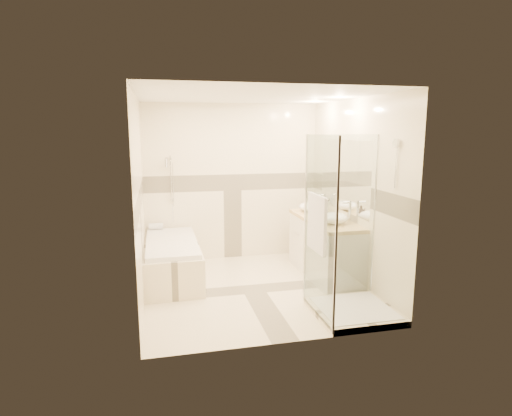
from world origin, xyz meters
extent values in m
cube|color=beige|center=(0.00, 0.00, -0.01)|extent=(2.80, 3.00, 0.01)
cube|color=white|center=(0.00, 0.00, 2.50)|extent=(2.80, 3.00, 0.01)
cube|color=beige|center=(0.00, 1.50, 1.25)|extent=(2.80, 0.01, 2.50)
cube|color=beige|center=(0.00, -1.50, 1.25)|extent=(2.80, 0.01, 2.50)
cube|color=beige|center=(-1.40, 0.00, 1.25)|extent=(0.01, 3.00, 2.50)
cube|color=beige|center=(1.40, 0.00, 1.25)|extent=(0.01, 3.00, 2.50)
cube|color=white|center=(1.39, 0.30, 1.45)|extent=(0.01, 1.60, 1.00)
cylinder|color=silver|center=(-0.97, 1.47, 1.35)|extent=(0.02, 0.02, 0.70)
cube|color=beige|center=(-1.02, 0.65, 0.25)|extent=(0.75, 1.70, 0.50)
cube|color=white|center=(-1.02, 0.65, 0.53)|extent=(0.69, 1.60, 0.06)
ellipsoid|color=white|center=(-1.02, 0.65, 0.48)|extent=(0.56, 1.40, 0.16)
cube|color=white|center=(1.12, 0.30, 0.40)|extent=(0.55, 1.60, 0.80)
cylinder|color=silver|center=(0.83, -0.10, 0.55)|extent=(0.01, 0.24, 0.01)
cylinder|color=silver|center=(0.83, 0.70, 0.55)|extent=(0.01, 0.24, 0.01)
cube|color=#D8B772|center=(1.12, 0.30, 0.83)|extent=(0.57, 1.62, 0.05)
cube|color=beige|center=(0.95, -1.05, 0.04)|extent=(0.90, 0.90, 0.08)
cube|color=white|center=(0.95, -1.05, 0.09)|extent=(0.80, 0.80, 0.01)
cube|color=white|center=(0.51, -1.05, 1.04)|extent=(0.01, 0.90, 2.00)
cube|color=white|center=(0.95, -0.61, 1.04)|extent=(0.90, 0.01, 2.00)
cylinder|color=silver|center=(0.50, -1.50, 1.04)|extent=(0.03, 0.03, 2.00)
cylinder|color=silver|center=(0.50, -0.60, 1.04)|extent=(0.03, 0.03, 2.00)
cylinder|color=silver|center=(1.40, -0.60, 1.04)|extent=(0.03, 0.03, 2.00)
cylinder|color=silver|center=(1.36, -1.05, 1.95)|extent=(0.03, 0.10, 0.10)
cylinder|color=silver|center=(0.47, -1.05, 1.40)|extent=(0.02, 0.60, 0.02)
cube|color=silver|center=(0.47, -1.05, 1.10)|extent=(0.04, 0.48, 0.62)
ellipsoid|color=white|center=(1.10, 0.83, 0.92)|extent=(0.37, 0.37, 0.15)
ellipsoid|color=white|center=(1.10, -0.05, 0.93)|extent=(0.38, 0.38, 0.15)
cylinder|color=silver|center=(1.33, 0.83, 0.98)|extent=(0.03, 0.03, 0.27)
cylinder|color=silver|center=(1.28, 0.83, 1.10)|extent=(0.10, 0.02, 0.02)
cylinder|color=silver|center=(1.33, -0.05, 1.00)|extent=(0.03, 0.03, 0.30)
cylinder|color=silver|center=(1.28, -0.05, 1.13)|extent=(0.11, 0.03, 0.03)
imported|color=black|center=(1.10, 0.18, 0.92)|extent=(0.07, 0.08, 0.14)
imported|color=black|center=(1.10, 0.29, 0.93)|extent=(0.13, 0.13, 0.16)
cube|color=silver|center=(1.10, 0.95, 0.89)|extent=(0.18, 0.25, 0.07)
cylinder|color=silver|center=(-1.23, 1.40, 0.61)|extent=(0.22, 0.10, 0.10)
camera|label=1|loc=(-1.19, -5.27, 2.09)|focal=30.00mm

